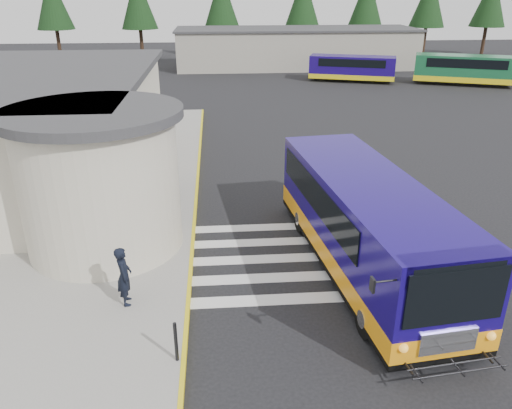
{
  "coord_description": "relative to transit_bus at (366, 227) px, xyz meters",
  "views": [
    {
      "loc": [
        -3.06,
        -15.43,
        8.51
      ],
      "look_at": [
        -1.86,
        -0.5,
        1.9
      ],
      "focal_mm": 35.0,
      "sensor_mm": 36.0,
      "label": 1
    }
  ],
  "objects": [
    {
      "name": "pedestrian_a",
      "position": [
        -7.34,
        -1.62,
        -0.43
      ],
      "size": [
        0.53,
        0.71,
        1.78
      ],
      "primitive_type": "imported",
      "rotation": [
        0.0,
        0.0,
        1.75
      ],
      "color": "black",
      "rests_on": "sidewalk"
    },
    {
      "name": "crosswalk",
      "position": [
        -2.05,
        0.78,
        -1.46
      ],
      "size": [
        8.0,
        5.35,
        0.01
      ],
      "color": "silver",
      "rests_on": "ground"
    },
    {
      "name": "transit_bus",
      "position": [
        0.0,
        0.0,
        0.0
      ],
      "size": [
        4.5,
        11.09,
        3.06
      ],
      "rotation": [
        0.0,
        0.0,
        0.11
      ],
      "color": "#150865",
      "rests_on": "ground"
    },
    {
      "name": "curb_strip",
      "position": [
        -5.6,
        5.58,
        -1.38
      ],
      "size": [
        0.12,
        34.0,
        0.16
      ],
      "primitive_type": "cube",
      "color": "yellow",
      "rests_on": "ground"
    },
    {
      "name": "station_building",
      "position": [
        -12.39,
        8.49,
        1.1
      ],
      "size": [
        12.7,
        18.7,
        4.8
      ],
      "color": "beige",
      "rests_on": "ground"
    },
    {
      "name": "bollard",
      "position": [
        -5.75,
        -4.15,
        -0.77
      ],
      "size": [
        0.09,
        0.09,
        1.09
      ],
      "primitive_type": "cylinder",
      "color": "black",
      "rests_on": "sidewalk"
    },
    {
      "name": "far_bus_b",
      "position": [
        18.31,
        31.43,
        0.02
      ],
      "size": [
        9.15,
        5.6,
        2.29
      ],
      "rotation": [
        0.0,
        0.0,
        1.19
      ],
      "color": "#165531",
      "rests_on": "ground"
    },
    {
      "name": "ground",
      "position": [
        -1.55,
        1.58,
        -1.46
      ],
      "size": [
        140.0,
        140.0,
        0.0
      ],
      "primitive_type": "plane",
      "color": "black",
      "rests_on": "ground"
    },
    {
      "name": "pedestrian_b",
      "position": [
        -8.26,
        0.12,
        -0.44
      ],
      "size": [
        0.93,
        1.03,
        1.74
      ],
      "primitive_type": "imported",
      "rotation": [
        0.0,
        0.0,
        -1.18
      ],
      "color": "black",
      "rests_on": "sidewalk"
    },
    {
      "name": "tree_line",
      "position": [
        4.73,
        51.58,
        5.31
      ],
      "size": [
        58.4,
        4.4,
        10.0
      ],
      "color": "black",
      "rests_on": "ground"
    },
    {
      "name": "sidewalk",
      "position": [
        -10.55,
        5.58,
        -1.39
      ],
      "size": [
        10.0,
        34.0,
        0.15
      ],
      "primitive_type": "cube",
      "color": "gray",
      "rests_on": "ground"
    },
    {
      "name": "depot_building",
      "position": [
        4.45,
        43.58,
        0.64
      ],
      "size": [
        26.4,
        8.4,
        4.2
      ],
      "color": "gray",
      "rests_on": "ground"
    },
    {
      "name": "far_bus_a",
      "position": [
        8.43,
        33.94,
        -0.13
      ],
      "size": [
        8.27,
        4.68,
        2.06
      ],
      "rotation": [
        0.0,
        0.0,
        1.24
      ],
      "color": "#17075A",
      "rests_on": "ground"
    }
  ]
}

